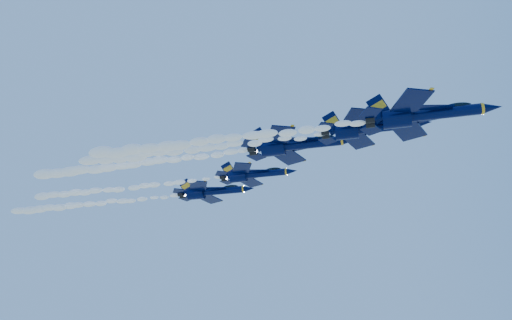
% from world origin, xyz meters
% --- Properties ---
extents(jet_lead, '(18.08, 14.83, 6.72)m').
position_xyz_m(jet_lead, '(14.66, -11.44, 149.48)').
color(jet_lead, black).
extents(smoke_trail_jet_lead, '(43.04, 2.01, 1.81)m').
position_xyz_m(smoke_trail_jet_lead, '(-14.59, -11.44, 149.07)').
color(smoke_trail_jet_lead, white).
extents(jet_second, '(17.09, 14.02, 6.35)m').
position_xyz_m(jet_second, '(7.32, -3.28, 152.69)').
color(jet_second, black).
extents(smoke_trail_jet_second, '(43.04, 1.90, 1.71)m').
position_xyz_m(smoke_trail_jet_second, '(-21.50, -3.28, 152.28)').
color(smoke_trail_jet_second, white).
extents(jet_third, '(19.40, 15.92, 7.21)m').
position_xyz_m(jet_third, '(-5.40, 3.10, 154.39)').
color(jet_third, black).
extents(smoke_trail_jet_third, '(43.04, 2.16, 1.95)m').
position_xyz_m(smoke_trail_jet_third, '(-35.22, 3.10, 153.96)').
color(smoke_trail_jet_third, white).
extents(jet_fourth, '(15.65, 12.84, 5.82)m').
position_xyz_m(jet_fourth, '(-15.55, 14.17, 154.47)').
color(jet_fourth, black).
extents(smoke_trail_jet_fourth, '(43.04, 1.74, 1.57)m').
position_xyz_m(smoke_trail_jet_fourth, '(-43.76, 14.17, 154.08)').
color(smoke_trail_jet_fourth, white).
extents(jet_fifth, '(17.46, 14.32, 6.49)m').
position_xyz_m(jet_fifth, '(-27.51, 23.73, 155.56)').
color(jet_fifth, black).
extents(smoke_trail_jet_fifth, '(43.04, 1.95, 1.75)m').
position_xyz_m(smoke_trail_jet_fifth, '(-56.49, 23.73, 155.16)').
color(smoke_trail_jet_fifth, white).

